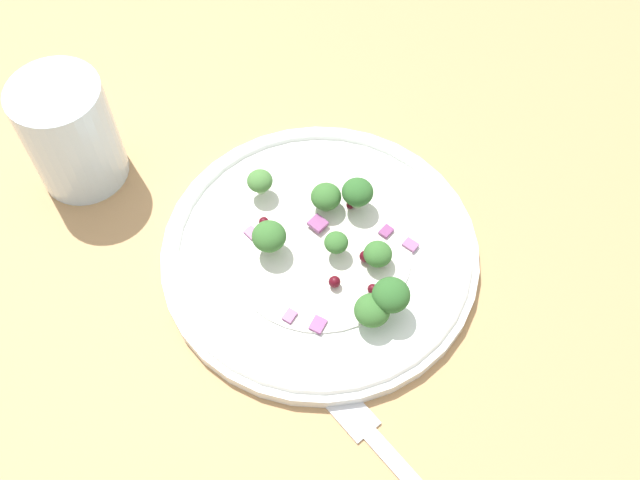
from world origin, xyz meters
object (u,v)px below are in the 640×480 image
broccoli_floret_1 (358,193)px  broccoli_floret_2 (326,197)px  fork (412,480)px  water_glass (70,134)px  plate (320,251)px  broccoli_floret_0 (378,254)px

broccoli_floret_1 → broccoli_floret_2: 2.70cm
fork → water_glass: size_ratio=1.63×
plate → broccoli_floret_2: 4.63cm
plate → water_glass: 23.54cm
fork → water_glass: 39.60cm
broccoli_floret_0 → broccoli_floret_1: (3.36, -4.62, 0.85)cm
plate → fork: size_ratio=1.55×
broccoli_floret_0 → water_glass: (27.95, -0.65, 2.58)cm
plate → fork: bearing=129.9°
broccoli_floret_1 → water_glass: bearing=9.2°
broccoli_floret_0 → broccoli_floret_1: 5.77cm
fork → water_glass: bearing=-24.3°
broccoli_floret_0 → water_glass: 28.08cm
broccoli_floret_2 → fork: (-13.66, 19.19, -2.65)cm
broccoli_floret_1 → fork: (-11.21, 20.14, -3.27)cm
plate → fork: plate is taller
fork → water_glass: water_glass is taller
broccoli_floret_2 → fork: broccoli_floret_2 is taller
plate → fork: (-12.69, 15.15, -0.61)cm
broccoli_floret_2 → fork: bearing=125.4°
broccoli_floret_0 → water_glass: bearing=-1.3°
plate → broccoli_floret_1: 5.85cm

